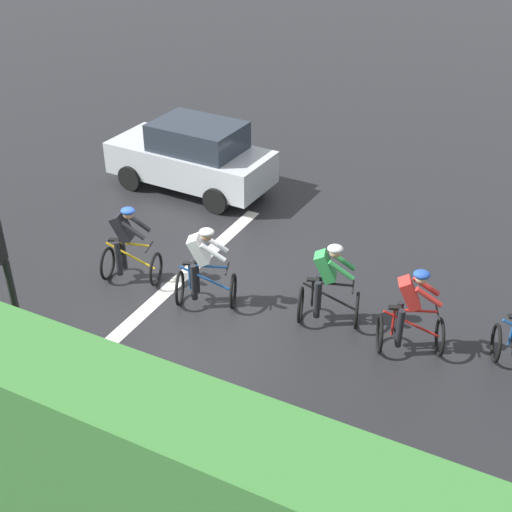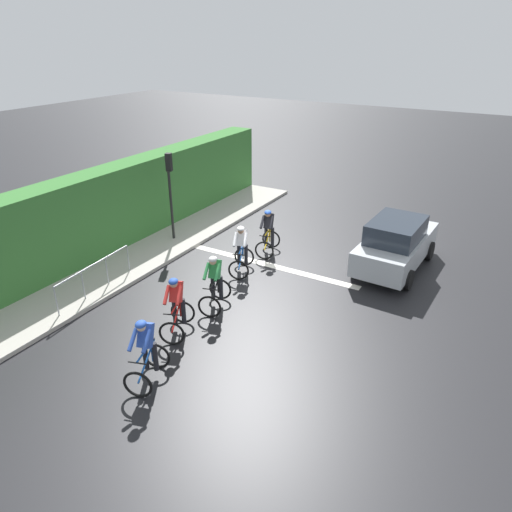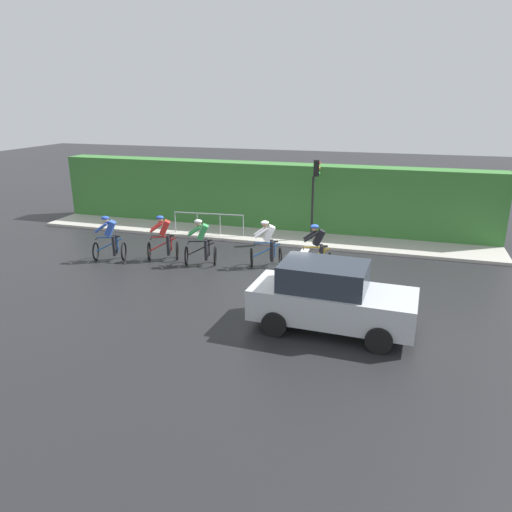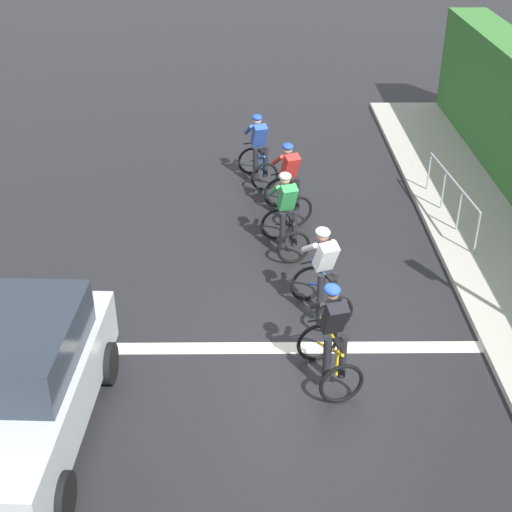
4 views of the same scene
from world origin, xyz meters
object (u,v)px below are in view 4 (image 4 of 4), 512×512
at_px(cyclist_lead, 258,151).
at_px(cyclist_second, 289,183).
at_px(cyclist_mid, 286,216).
at_px(cyclist_trailing, 331,339).
at_px(car_silver, 19,386).
at_px(cyclist_fourth, 323,276).
at_px(pedestrian_railing_kerbside, 452,191).

distance_m(cyclist_lead, cyclist_second, 1.95).
relative_size(cyclist_second, cyclist_mid, 1.00).
relative_size(cyclist_mid, cyclist_trailing, 1.00).
bearing_deg(cyclist_second, cyclist_mid, -94.73).
height_order(cyclist_lead, cyclist_mid, same).
bearing_deg(cyclist_mid, cyclist_trailing, -83.07).
bearing_deg(cyclist_second, car_silver, -120.02).
height_order(cyclist_second, cyclist_mid, same).
bearing_deg(cyclist_second, cyclist_fourth, -84.12).
bearing_deg(pedestrian_railing_kerbside, cyclist_trailing, -120.36).
distance_m(cyclist_fourth, cyclist_trailing, 1.74).
bearing_deg(car_silver, pedestrian_railing_kerbside, 41.00).
height_order(cyclist_mid, cyclist_trailing, same).
height_order(cyclist_fourth, pedestrian_railing_kerbside, cyclist_fourth).
xyz_separation_m(cyclist_lead, car_silver, (-3.22, -8.51, 0.08)).
relative_size(cyclist_fourth, car_silver, 0.40).
distance_m(cyclist_mid, pedestrian_railing_kerbside, 3.72).
bearing_deg(pedestrian_railing_kerbside, cyclist_fourth, -131.10).
distance_m(cyclist_second, cyclist_mid, 1.55).
distance_m(cyclist_fourth, pedestrian_railing_kerbside, 4.58).
xyz_separation_m(cyclist_mid, cyclist_trailing, (0.49, -4.01, 0.00)).
height_order(cyclist_second, car_silver, car_silver).
bearing_deg(cyclist_second, pedestrian_railing_kerbside, -6.06).
bearing_deg(cyclist_trailing, cyclist_second, 93.70).
bearing_deg(cyclist_trailing, cyclist_mid, 96.93).
distance_m(cyclist_mid, cyclist_fourth, 2.32).
distance_m(car_silver, pedestrian_railing_kerbside, 9.61).
distance_m(cyclist_second, cyclist_fourth, 3.83).
xyz_separation_m(cyclist_trailing, car_silver, (-4.21, -1.11, 0.08)).
xyz_separation_m(cyclist_fourth, cyclist_trailing, (-0.03, -1.74, 0.00)).
xyz_separation_m(cyclist_mid, cyclist_fourth, (0.52, -2.26, 0.00)).
relative_size(cyclist_trailing, car_silver, 0.40).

